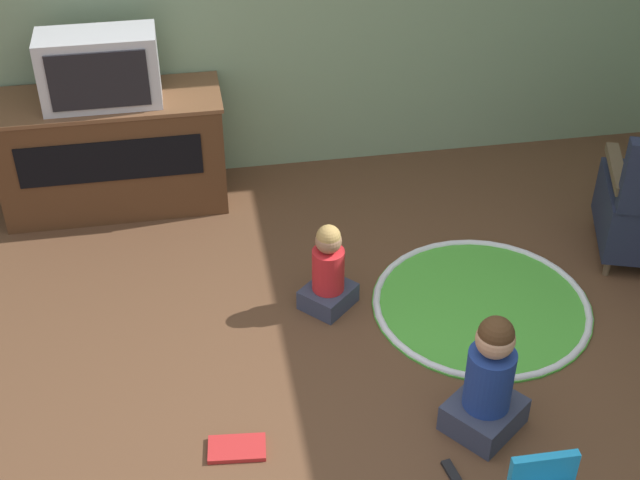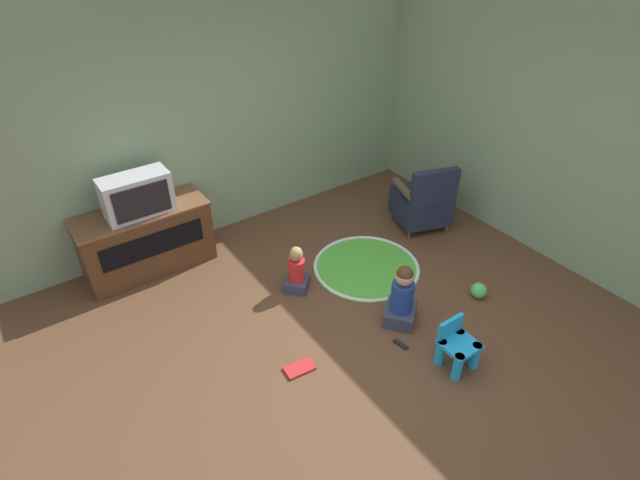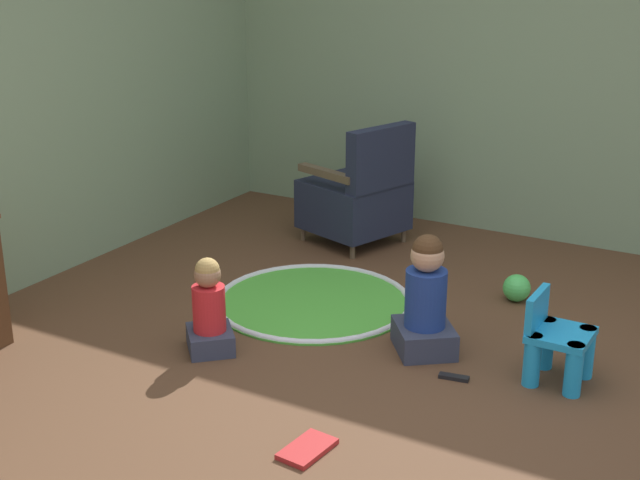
{
  "view_description": "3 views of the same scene",
  "coord_description": "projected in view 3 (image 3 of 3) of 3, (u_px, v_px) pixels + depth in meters",
  "views": [
    {
      "loc": [
        -0.65,
        -2.75,
        3.12
      ],
      "look_at": [
        -0.1,
        0.41,
        0.82
      ],
      "focal_mm": 50.0,
      "sensor_mm": 36.0,
      "label": 1
    },
    {
      "loc": [
        -2.11,
        -2.52,
        3.43
      ],
      "look_at": [
        0.06,
        0.55,
        0.82
      ],
      "focal_mm": 28.0,
      "sensor_mm": 36.0,
      "label": 2
    },
    {
      "loc": [
        -3.39,
        -1.68,
        2.1
      ],
      "look_at": [
        0.02,
        0.25,
        0.74
      ],
      "focal_mm": 50.0,
      "sensor_mm": 36.0,
      "label": 3
    }
  ],
  "objects": [
    {
      "name": "remote_control",
      "position": [
        454.0,
        377.0,
        4.41
      ],
      "size": [
        0.07,
        0.16,
        0.02
      ],
      "rotation": [
        0.0,
        0.0,
        1.74
      ],
      "color": "black",
      "rests_on": "ground_plane"
    },
    {
      "name": "book",
      "position": [
        307.0,
        449.0,
        3.79
      ],
      "size": [
        0.27,
        0.18,
        0.02
      ],
      "rotation": [
        0.0,
        0.0,
        3.04
      ],
      "color": "#B22323",
      "rests_on": "ground_plane"
    },
    {
      "name": "wall_right",
      "position": [
        582.0,
        40.0,
        5.94
      ],
      "size": [
        0.12,
        5.57,
        2.82
      ],
      "color": "gray",
      "rests_on": "ground_plane"
    },
    {
      "name": "yellow_kid_chair",
      "position": [
        557.0,
        344.0,
        4.34
      ],
      "size": [
        0.31,
        0.29,
        0.45
      ],
      "rotation": [
        0.0,
        0.0,
        -0.02
      ],
      "color": "#1E99DB",
      "rests_on": "ground_plane"
    },
    {
      "name": "ground_plane",
      "position": [
        364.0,
        395.0,
        4.26
      ],
      "size": [
        30.0,
        30.0,
        0.0
      ],
      "primitive_type": "plane",
      "color": "brown"
    },
    {
      "name": "black_armchair",
      "position": [
        358.0,
        197.0,
        6.23
      ],
      "size": [
        0.75,
        0.76,
        0.87
      ],
      "rotation": [
        0.0,
        0.0,
        2.82
      ],
      "color": "brown",
      "rests_on": "ground_plane"
    },
    {
      "name": "child_watching_left",
      "position": [
        209.0,
        311.0,
        4.65
      ],
      "size": [
        0.35,
        0.35,
        0.52
      ],
      "rotation": [
        0.0,
        0.0,
        0.76
      ],
      "color": "#33384C",
      "rests_on": "ground_plane"
    },
    {
      "name": "child_watching_center",
      "position": [
        426.0,
        302.0,
        4.62
      ],
      "size": [
        0.44,
        0.43,
        0.65
      ],
      "rotation": [
        0.0,
        0.0,
        0.66
      ],
      "color": "#33384C",
      "rests_on": "ground_plane"
    },
    {
      "name": "play_mat",
      "position": [
        313.0,
        301.0,
        5.32
      ],
      "size": [
        1.19,
        1.19,
        0.04
      ],
      "color": "green",
      "rests_on": "ground_plane"
    },
    {
      "name": "toy_ball",
      "position": [
        517.0,
        288.0,
        5.32
      ],
      "size": [
        0.17,
        0.17,
        0.17
      ],
      "color": "#4CCC59",
      "rests_on": "ground_plane"
    }
  ]
}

